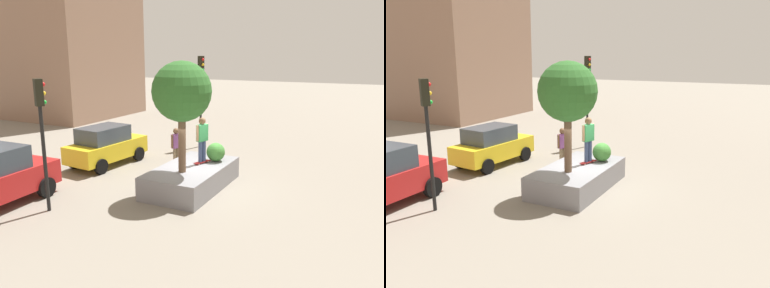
# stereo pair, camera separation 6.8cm
# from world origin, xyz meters

# --- Properties ---
(ground_plane) EXTENTS (120.00, 120.00, 0.00)m
(ground_plane) POSITION_xyz_m (0.00, 0.00, 0.00)
(ground_plane) COLOR gray
(planter_ledge) EXTENTS (4.36, 2.31, 0.87)m
(planter_ledge) POSITION_xyz_m (-0.18, 0.17, 0.44)
(planter_ledge) COLOR gray
(planter_ledge) RESTS_ON ground
(plaza_tree) EXTENTS (2.16, 2.16, 4.05)m
(plaza_tree) POSITION_xyz_m (-0.95, 0.19, 3.81)
(plaza_tree) COLOR brown
(plaza_tree) RESTS_ON planter_ledge
(boxwood_shrub) EXTENTS (0.76, 0.76, 0.76)m
(boxwood_shrub) POSITION_xyz_m (0.95, -0.34, 1.25)
(boxwood_shrub) COLOR #3D7A33
(boxwood_shrub) RESTS_ON planter_ledge
(skateboard) EXTENTS (0.82, 0.47, 0.07)m
(skateboard) POSITION_xyz_m (0.40, 0.01, 0.93)
(skateboard) COLOR #A51E1E
(skateboard) RESTS_ON planter_ledge
(skateboarder) EXTENTS (0.57, 0.35, 1.78)m
(skateboarder) POSITION_xyz_m (0.40, 0.01, 1.97)
(skateboarder) COLOR navy
(skateboarder) RESTS_ON skateboard
(taxi_cab) EXTENTS (4.14, 2.16, 1.86)m
(taxi_cab) POSITION_xyz_m (0.93, 5.24, 0.95)
(taxi_cab) COLOR gold
(taxi_cab) RESTS_ON ground
(traffic_light_corner) EXTENTS (0.34, 0.37, 5.03)m
(traffic_light_corner) POSITION_xyz_m (6.22, 2.82, 3.40)
(traffic_light_corner) COLOR black
(traffic_light_corner) RESTS_ON ground
(traffic_light_median) EXTENTS (0.37, 0.36, 4.38)m
(traffic_light_median) POSITION_xyz_m (-4.33, 3.46, 3.00)
(traffic_light_median) COLOR black
(traffic_light_median) RESTS_ON ground
(passerby_with_bag) EXTENTS (0.59, 0.33, 1.79)m
(passerby_with_bag) POSITION_xyz_m (2.32, 2.25, 1.03)
(passerby_with_bag) COLOR #847056
(passerby_with_bag) RESTS_ON ground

